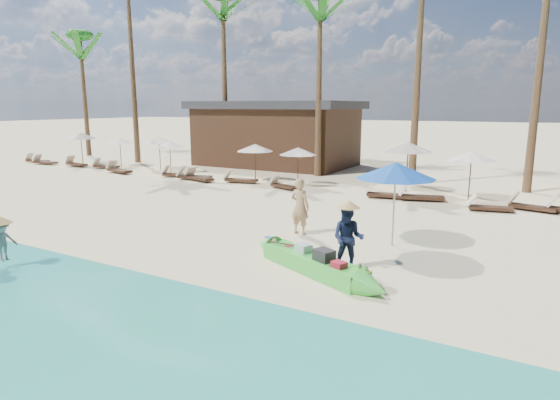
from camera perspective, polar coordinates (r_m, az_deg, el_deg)
The scene contains 34 objects.
ground at distance 13.60m, azimuth -8.18°, elevation -5.81°, with size 240.00×240.00×0.00m, color beige.
wet_sand_strip at distance 10.37m, azimuth -25.68°, elevation -12.44°, with size 240.00×4.50×0.01m, color tan.
green_canoe at distance 11.58m, azimuth 3.99°, elevation -7.64°, with size 4.88×2.37×0.66m.
tourist at distance 14.70m, azimuth 2.46°, elevation -0.79°, with size 0.65×0.43×1.79m, color tan.
vendor_green at distance 11.54m, azimuth 8.29°, elevation -4.66°, with size 0.80×0.63×1.65m, color #161E3C.
vendor_yellow at distance 13.58m, azimuth -30.72°, elevation -4.31°, with size 0.66×0.38×1.03m, color gray.
blue_umbrella at distance 13.61m, azimuth 13.92°, elevation 3.51°, with size 2.27×2.27×2.44m.
resort_parasol_0 at distance 35.40m, azimuth -23.13°, elevation 7.22°, with size 2.13×2.13×2.19m.
lounger_0_left at distance 37.79m, azimuth -27.58°, elevation 4.34°, with size 1.83×0.91×0.60m.
lounger_0_right at distance 36.45m, azimuth -26.80°, elevation 4.22°, with size 1.92×0.78×0.63m.
resort_parasol_1 at distance 33.09m, azimuth -18.95°, elevation 6.86°, with size 1.86×1.86×1.91m.
lounger_1_left at distance 34.35m, azimuth -23.67°, elevation 4.11°, with size 1.89×0.77×0.62m.
lounger_1_right at distance 32.39m, azimuth -20.60°, elevation 3.94°, with size 1.85×0.98×0.60m.
resort_parasol_2 at distance 30.85m, azimuth -14.52°, elevation 7.12°, with size 2.03×2.03×2.09m.
lounger_2_left at distance 29.99m, azimuth -19.12°, elevation 3.55°, with size 2.06×0.96×0.67m.
resort_parasol_3 at distance 29.12m, azimuth -13.29°, elevation 6.62°, with size 1.85×1.85×1.91m.
lounger_3_left at distance 27.39m, azimuth -12.66°, elevation 3.15°, with size 1.80×0.93×0.58m.
lounger_3_right at distance 26.22m, azimuth -10.62°, elevation 2.92°, with size 2.01×1.20×0.65m.
resort_parasol_4 at distance 24.95m, azimuth -3.05°, elevation 6.38°, with size 1.96×1.96×2.02m.
lounger_4_left at distance 25.74m, azimuth -9.96°, elevation 2.79°, with size 2.03×1.08×0.66m.
lounger_4_right at distance 24.80m, azimuth -5.01°, elevation 2.56°, with size 1.89×0.96×0.62m.
resort_parasol_5 at distance 23.54m, azimuth 2.22°, elevation 5.96°, with size 1.90×1.90×1.96m.
lounger_5_left at distance 22.96m, azimuth 0.33°, elevation 1.84°, with size 1.69×0.97×0.55m.
resort_parasol_6 at distance 22.69m, azimuth 15.37°, elevation 6.24°, with size 2.28×2.28×2.34m.
lounger_6_left at distance 21.07m, azimuth 12.58°, elevation 0.77°, with size 1.92×0.88×0.63m.
lounger_6_right at distance 20.88m, azimuth 16.58°, elevation 0.49°, with size 1.98×1.12×0.64m.
resort_parasol_7 at distance 21.58m, azimuth 22.32°, elevation 4.97°, with size 2.04×2.04×2.11m.
lounger_7_left at distance 19.73m, azimuth 23.92°, elevation -0.72°, with size 1.74×0.87×0.57m.
lounger_7_right at distance 20.57m, azimuth 28.13°, elevation -0.60°, with size 1.83×0.89×0.60m.
palm_0 at distance 41.75m, azimuth -23.09°, elevation 16.18°, with size 2.08×2.08×9.90m.
palm_1 at distance 35.95m, azimuth -17.99°, elevation 21.82°, with size 2.08×2.08×13.60m.
palm_2 at distance 31.75m, azimuth -6.94°, elevation 20.72°, with size 2.08×2.08×11.33m.
palm_3 at distance 27.41m, azimuth 4.90°, elevation 20.98°, with size 2.08×2.08×10.52m.
pavilion_west at distance 32.08m, azimuth -0.48°, elevation 8.17°, with size 10.80×6.60×4.30m.
Camera 1 is at (8.01, -10.24, 4.00)m, focal length 30.00 mm.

